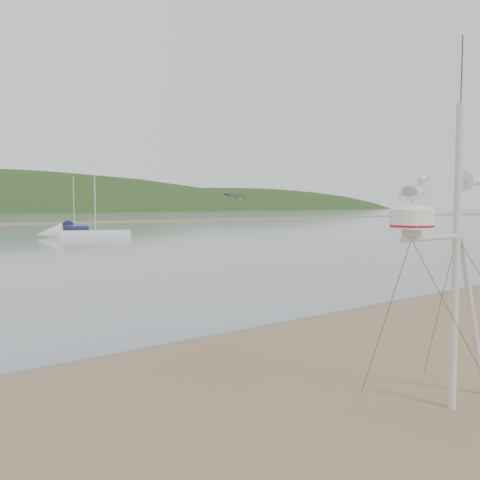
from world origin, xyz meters
TOP-DOWN VIEW (x-y plane):
  - ground at (0.00, 0.00)m, footprint 560.00×560.00m
  - mast_rig at (4.06, -1.15)m, footprint 2.21×2.35m
  - sailboat_white_near at (12.21, 37.96)m, footprint 7.78×4.58m
  - sailboat_blue_far at (16.34, 50.09)m, footprint 1.66×6.16m

SIDE VIEW (x-z plane):
  - ground at x=0.00m, z-range 0.00..0.00m
  - sailboat_white_near at x=12.21m, z-range -3.48..4.09m
  - sailboat_blue_far at x=16.34m, z-range -2.76..3.36m
  - mast_rig at x=4.06m, z-range -1.29..3.69m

